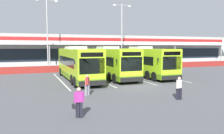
{
  "coord_description": "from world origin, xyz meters",
  "views": [
    {
      "loc": [
        -9.63,
        -19.18,
        3.74
      ],
      "look_at": [
        -1.28,
        3.0,
        1.6
      ],
      "focal_mm": 36.01,
      "sensor_mm": 36.0,
      "label": 1
    }
  ],
  "objects_px": {
    "lamp_post_west": "(47,30)",
    "lamp_post_centre": "(122,32)",
    "coach_bus_left_centre": "(110,63)",
    "pedestrian_with_handbag": "(79,102)",
    "pedestrian_near_bin": "(179,87)",
    "pedestrian_in_dark_coat": "(87,84)",
    "coach_bus_centre": "(144,62)",
    "coach_bus_leftmost": "(78,64)"
  },
  "relations": [
    {
      "from": "coach_bus_leftmost",
      "to": "lamp_post_west",
      "type": "xyz_separation_m",
      "value": [
        -2.27,
        11.26,
        4.5
      ]
    },
    {
      "from": "coach_bus_centre",
      "to": "pedestrian_in_dark_coat",
      "type": "height_order",
      "value": "coach_bus_centre"
    },
    {
      "from": "coach_bus_centre",
      "to": "lamp_post_centre",
      "type": "bearing_deg",
      "value": 82.48
    },
    {
      "from": "coach_bus_centre",
      "to": "pedestrian_near_bin",
      "type": "height_order",
      "value": "coach_bus_centre"
    },
    {
      "from": "lamp_post_west",
      "to": "lamp_post_centre",
      "type": "relative_size",
      "value": 1.0
    },
    {
      "from": "coach_bus_leftmost",
      "to": "coach_bus_centre",
      "type": "bearing_deg",
      "value": 4.16
    },
    {
      "from": "pedestrian_in_dark_coat",
      "to": "coach_bus_left_centre",
      "type": "bearing_deg",
      "value": 60.27
    },
    {
      "from": "lamp_post_centre",
      "to": "coach_bus_centre",
      "type": "bearing_deg",
      "value": -97.52
    },
    {
      "from": "coach_bus_centre",
      "to": "lamp_post_west",
      "type": "relative_size",
      "value": 1.11
    },
    {
      "from": "pedestrian_in_dark_coat",
      "to": "lamp_post_west",
      "type": "height_order",
      "value": "lamp_post_west"
    },
    {
      "from": "coach_bus_left_centre",
      "to": "lamp_post_centre",
      "type": "relative_size",
      "value": 1.11
    },
    {
      "from": "coach_bus_left_centre",
      "to": "pedestrian_near_bin",
      "type": "relative_size",
      "value": 7.51
    },
    {
      "from": "coach_bus_leftmost",
      "to": "coach_bus_centre",
      "type": "relative_size",
      "value": 1.0
    },
    {
      "from": "lamp_post_west",
      "to": "pedestrian_in_dark_coat",
      "type": "bearing_deg",
      "value": -86.33
    },
    {
      "from": "coach_bus_centre",
      "to": "pedestrian_in_dark_coat",
      "type": "xyz_separation_m",
      "value": [
        -9.77,
        -8.97,
        -0.91
      ]
    },
    {
      "from": "pedestrian_near_bin",
      "to": "pedestrian_in_dark_coat",
      "type": "bearing_deg",
      "value": 147.82
    },
    {
      "from": "lamp_post_west",
      "to": "lamp_post_centre",
      "type": "bearing_deg",
      "value": -0.69
    },
    {
      "from": "coach_bus_leftmost",
      "to": "coach_bus_left_centre",
      "type": "height_order",
      "value": "same"
    },
    {
      "from": "coach_bus_centre",
      "to": "lamp_post_centre",
      "type": "xyz_separation_m",
      "value": [
        1.38,
        10.47,
        4.5
      ]
    },
    {
      "from": "coach_bus_left_centre",
      "to": "pedestrian_near_bin",
      "type": "height_order",
      "value": "coach_bus_left_centre"
    },
    {
      "from": "coach_bus_left_centre",
      "to": "coach_bus_centre",
      "type": "relative_size",
      "value": 1.0
    },
    {
      "from": "pedestrian_in_dark_coat",
      "to": "lamp_post_west",
      "type": "bearing_deg",
      "value": 93.67
    },
    {
      "from": "coach_bus_left_centre",
      "to": "pedestrian_with_handbag",
      "type": "bearing_deg",
      "value": -116.14
    },
    {
      "from": "coach_bus_left_centre",
      "to": "coach_bus_centre",
      "type": "distance_m",
      "value": 4.52
    },
    {
      "from": "coach_bus_left_centre",
      "to": "pedestrian_with_handbag",
      "type": "height_order",
      "value": "coach_bus_left_centre"
    },
    {
      "from": "coach_bus_left_centre",
      "to": "pedestrian_in_dark_coat",
      "type": "xyz_separation_m",
      "value": [
        -5.25,
        -9.19,
        -0.91
      ]
    },
    {
      "from": "pedestrian_in_dark_coat",
      "to": "pedestrian_near_bin",
      "type": "xyz_separation_m",
      "value": [
        5.74,
        -3.61,
        0.0
      ]
    },
    {
      "from": "pedestrian_in_dark_coat",
      "to": "lamp_post_west",
      "type": "xyz_separation_m",
      "value": [
        -1.26,
        19.59,
        5.42
      ]
    },
    {
      "from": "coach_bus_leftmost",
      "to": "pedestrian_in_dark_coat",
      "type": "height_order",
      "value": "coach_bus_leftmost"
    },
    {
      "from": "coach_bus_left_centre",
      "to": "pedestrian_in_dark_coat",
      "type": "bearing_deg",
      "value": -119.73
    },
    {
      "from": "pedestrian_with_handbag",
      "to": "lamp_post_centre",
      "type": "xyz_separation_m",
      "value": [
        12.93,
        24.57,
        5.43
      ]
    },
    {
      "from": "pedestrian_with_handbag",
      "to": "coach_bus_left_centre",
      "type": "bearing_deg",
      "value": 63.86
    },
    {
      "from": "coach_bus_leftmost",
      "to": "pedestrian_in_dark_coat",
      "type": "bearing_deg",
      "value": -96.92
    },
    {
      "from": "lamp_post_centre",
      "to": "pedestrian_with_handbag",
      "type": "bearing_deg",
      "value": -117.75
    },
    {
      "from": "pedestrian_with_handbag",
      "to": "lamp_post_west",
      "type": "relative_size",
      "value": 0.15
    },
    {
      "from": "coach_bus_leftmost",
      "to": "coach_bus_centre",
      "type": "distance_m",
      "value": 8.78
    },
    {
      "from": "lamp_post_centre",
      "to": "coach_bus_leftmost",
      "type": "bearing_deg",
      "value": -132.39
    },
    {
      "from": "pedestrian_in_dark_coat",
      "to": "lamp_post_west",
      "type": "relative_size",
      "value": 0.15
    },
    {
      "from": "pedestrian_near_bin",
      "to": "lamp_post_centre",
      "type": "distance_m",
      "value": 24.29
    },
    {
      "from": "coach_bus_leftmost",
      "to": "coach_bus_left_centre",
      "type": "distance_m",
      "value": 4.32
    },
    {
      "from": "coach_bus_leftmost",
      "to": "lamp_post_centre",
      "type": "height_order",
      "value": "lamp_post_centre"
    },
    {
      "from": "coach_bus_left_centre",
      "to": "pedestrian_near_bin",
      "type": "distance_m",
      "value": 12.84
    }
  ]
}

